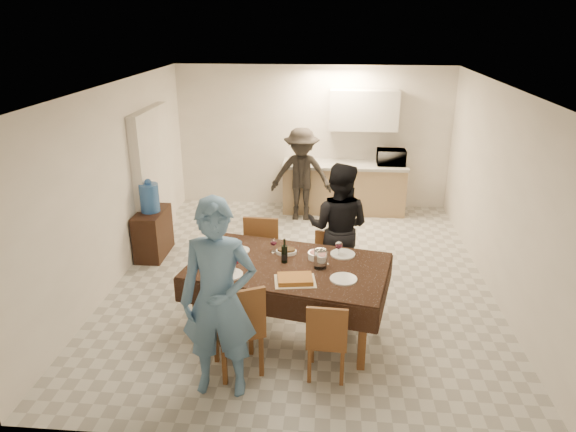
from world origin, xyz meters
name	(u,v)px	position (x,y,z in m)	size (l,w,h in m)	color
floor	(302,277)	(0.00, 0.00, 0.00)	(5.00, 6.00, 0.02)	beige
ceiling	(304,87)	(0.00, 0.00, 2.60)	(5.00, 6.00, 0.02)	white
wall_back	(313,138)	(0.00, 3.00, 1.30)	(5.00, 0.02, 2.60)	white
wall_front	(280,313)	(0.00, -3.00, 1.30)	(5.00, 0.02, 2.60)	white
wall_left	(117,184)	(-2.50, 0.00, 1.30)	(0.02, 6.00, 2.60)	white
wall_right	(501,194)	(2.50, 0.00, 1.30)	(0.02, 6.00, 2.60)	white
stub_partition	(154,176)	(-2.42, 1.20, 1.05)	(0.15, 1.40, 2.10)	white
kitchen_base_cabinet	(344,189)	(0.60, 2.68, 0.43)	(2.20, 0.60, 0.86)	#A08260
kitchen_worktop	(345,165)	(0.60, 2.68, 0.89)	(2.24, 0.64, 0.05)	#A7A7A3
upper_cabinet	(364,110)	(0.90, 2.82, 1.85)	(1.20, 0.34, 0.70)	silver
dining_table	(289,268)	(-0.08, -1.27, 0.80)	(2.35, 1.65, 0.84)	black
chair_near_left	(235,321)	(-0.53, -2.12, 0.62)	(0.62, 0.64, 0.55)	brown
chair_near_right	(327,333)	(0.37, -2.11, 0.53)	(0.41, 0.41, 0.47)	brown
chair_far_left	(257,256)	(-0.53, -0.62, 0.61)	(0.48, 0.48, 0.54)	brown
chair_far_right	(329,264)	(0.37, -0.60, 0.53)	(0.40, 0.40, 0.47)	brown
console	(153,233)	(-2.28, 0.54, 0.35)	(0.38, 0.76, 0.71)	black
water_jug	(149,198)	(-2.28, 0.54, 0.92)	(0.28, 0.28, 0.42)	#356ABE
wine_bottle	(284,251)	(-0.13, -1.22, 0.98)	(0.07, 0.07, 0.28)	black
water_pitcher	(320,259)	(0.27, -1.32, 0.94)	(0.14, 0.14, 0.21)	white
savoury_tart	(295,279)	(0.02, -1.65, 0.86)	(0.42, 0.32, 0.05)	#B17933
salad_bowl	(316,255)	(0.22, -1.09, 0.87)	(0.19, 0.19, 0.07)	white
mushroom_dish	(286,252)	(-0.13, -0.99, 0.86)	(0.22, 0.22, 0.04)	white
wine_glass_a	(235,265)	(-0.63, -1.52, 0.93)	(0.09, 0.09, 0.20)	white
wine_glass_b	(339,249)	(0.47, -1.02, 0.93)	(0.09, 0.09, 0.19)	white
wine_glass_c	(274,245)	(-0.28, -0.97, 0.92)	(0.08, 0.08, 0.17)	white
plate_near_left	(230,274)	(-0.68, -1.57, 0.84)	(0.28, 0.28, 0.02)	white
plate_near_right	(343,279)	(0.52, -1.57, 0.84)	(0.28, 0.28, 0.02)	white
plate_far_left	(240,250)	(-0.68, -0.97, 0.84)	(0.24, 0.24, 0.01)	white
plate_far_right	(343,254)	(0.52, -0.97, 0.84)	(0.29, 0.29, 0.02)	white
microwave	(391,157)	(1.42, 2.68, 1.05)	(0.50, 0.34, 0.28)	silver
person_near	(219,300)	(-0.63, -2.32, 0.98)	(0.71, 0.47, 1.95)	#5781AD
person_far	(338,228)	(0.47, -0.22, 0.86)	(0.84, 0.65, 1.72)	black
person_kitchen	(301,175)	(-0.16, 2.23, 0.82)	(1.06, 0.61, 1.64)	black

